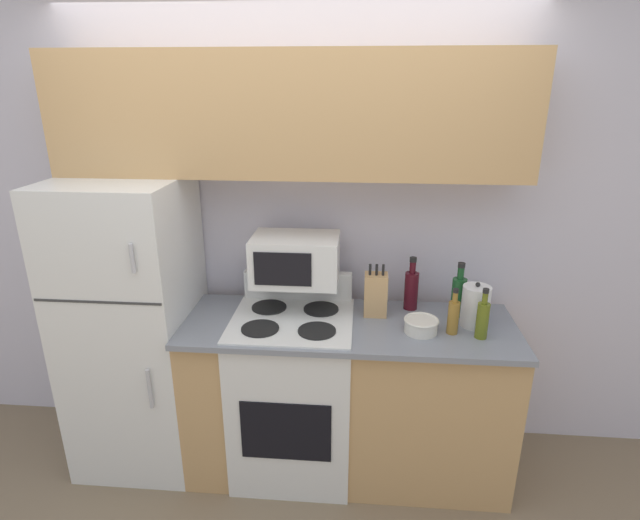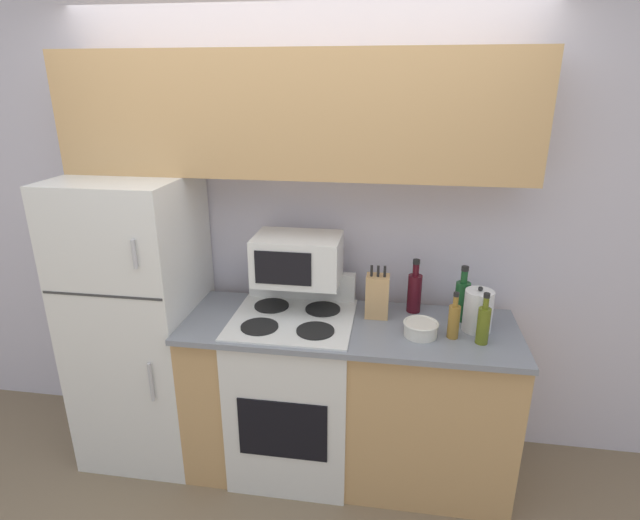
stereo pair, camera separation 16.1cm
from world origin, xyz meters
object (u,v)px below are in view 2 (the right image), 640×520
knife_block (377,296)px  bottle_wine_red (414,291)px  microwave (298,259)px  bottle_wine_green (462,299)px  bottle_olive_oil (483,324)px  kettle (478,311)px  stove (294,391)px  bowl (421,328)px  bottle_vinegar (454,320)px  refrigerator (141,321)px

knife_block → bottle_wine_red: bearing=25.5°
microwave → bottle_wine_red: size_ratio=1.52×
bottle_wine_green → bottle_olive_oil: 0.25m
bottle_wine_red → kettle: bottle_wine_red is taller
stove → bowl: (0.66, -0.08, 0.48)m
bottle_vinegar → kettle: (0.13, 0.10, 0.01)m
stove → knife_block: knife_block is taller
stove → microwave: bearing=86.3°
refrigerator → bottle_wine_red: refrigerator is taller
microwave → bottle_vinegar: size_ratio=1.90×
knife_block → bottle_vinegar: bearing=-25.3°
knife_block → bottle_wine_green: bearing=3.6°
stove → bottle_wine_red: size_ratio=3.66×
refrigerator → bottle_olive_oil: (1.85, -0.15, 0.20)m
bowl → microwave: bearing=163.2°
bowl → bottle_olive_oil: (0.29, -0.03, 0.06)m
refrigerator → bowl: 1.57m
bottle_wine_green → bottle_olive_oil: size_ratio=1.15×
bottle_wine_green → bottle_vinegar: size_ratio=1.25×
stove → bottle_vinegar: 0.98m
bottle_vinegar → microwave: bearing=166.6°
bottle_vinegar → bottle_wine_green: bearing=74.1°
refrigerator → stove: (0.89, -0.05, -0.34)m
refrigerator → knife_block: 1.35m
microwave → bottle_wine_red: microwave is taller
knife_block → bottle_vinegar: (0.38, -0.18, -0.02)m
stove → microwave: size_ratio=2.41×
stove → refrigerator: bearing=177.0°
bottle_wine_red → bottle_vinegar: (0.18, -0.27, -0.02)m
bowl → bottle_wine_red: size_ratio=0.58×
refrigerator → bottle_olive_oil: size_ratio=6.38×
stove → bottle_wine_green: 1.05m
knife_block → bottle_olive_oil: (0.51, -0.22, -0.02)m
bottle_vinegar → kettle: bottle_vinegar is taller
bottle_wine_green → bottle_vinegar: 0.22m
stove → bottle_wine_green: (0.88, 0.14, 0.56)m
bottle_wine_green → bottle_olive_oil: bottle_wine_green is taller
bottle_olive_oil → bottle_wine_red: bearing=135.7°
refrigerator → microwave: bearing=4.8°
bottle_wine_green → microwave: bearing=-179.0°
stove → bottle_wine_red: 0.87m
stove → bottle_vinegar: bearing=-4.9°
refrigerator → bowl: (1.56, -0.12, 0.14)m
kettle → bottle_wine_green: bearing=121.0°
bowl → bottle_wine_red: 0.29m
microwave → bottle_wine_red: bearing=7.4°
refrigerator → bottle_olive_oil: refrigerator is taller
refrigerator → bowl: size_ratio=9.48×
knife_block → bottle_olive_oil: knife_block is taller
bowl → bottle_wine_red: bearing=95.8°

